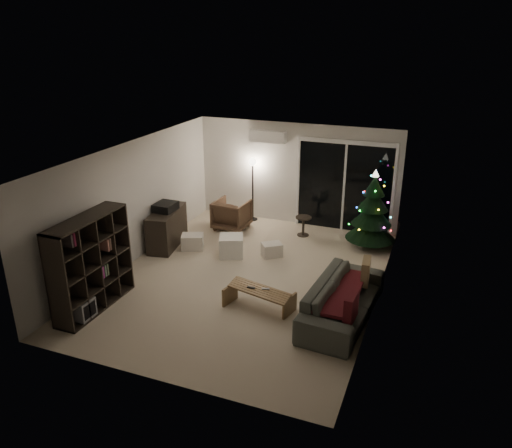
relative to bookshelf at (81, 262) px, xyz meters
The scene contains 18 objects.
room 4.37m from the bookshelf, 51.70° to the left, with size 6.50×7.51×2.60m.
bookshelf is the anchor object (origin of this frame).
media_cabinet 2.82m from the bookshelf, 90.00° to the left, with size 0.50×1.32×0.83m, color black.
stereo 2.79m from the bookshelf, 90.00° to the left, with size 0.42×0.50×0.18m, color black.
armchair 4.36m from the bookshelf, 77.44° to the left, with size 0.77×0.80×0.72m, color brown.
ottoman 3.27m from the bookshelf, 60.88° to the left, with size 0.50×0.50×0.45m, color white.
cardboard_box_a 2.96m from the bookshelf, 77.57° to the left, with size 0.47×0.36×0.33m, color beige.
cardboard_box_b 3.97m from the bookshelf, 52.49° to the left, with size 0.41×0.31×0.29m, color beige.
side_table 5.23m from the bookshelf, 58.86° to the left, with size 0.37×0.37×0.46m, color black.
floor_lamp 5.12m from the bookshelf, 76.53° to the left, with size 0.25×0.25×1.54m, color black.
sofa 4.50m from the bookshelf, 15.91° to the left, with size 2.29×0.89×0.67m, color #343531.
sofa_throw 4.39m from the bookshelf, 16.27° to the left, with size 0.71×1.65×0.05m, color #4C1011.
cushion_a 4.93m from the bookshelf, 22.40° to the left, with size 0.13×0.44×0.44m, color olive.
cushion_b 4.59m from the bookshelf, ahead, with size 0.13×0.44×0.44m, color #4C1011.
coffee_table 3.13m from the bookshelf, 18.75° to the left, with size 1.17×0.41×0.37m, color brown, non-canonical shape.
remote_a 2.95m from the bookshelf, 19.70° to the left, with size 0.15×0.04×0.02m, color black.
remote_b 3.20m from the bookshelf, 19.03° to the left, with size 0.14×0.04×0.02m, color slate.
christmas_tree 6.09m from the bookshelf, 45.72° to the left, with size 1.10×1.10×1.78m, color black.
Camera 1 is at (3.34, -8.03, 4.57)m, focal length 35.00 mm.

